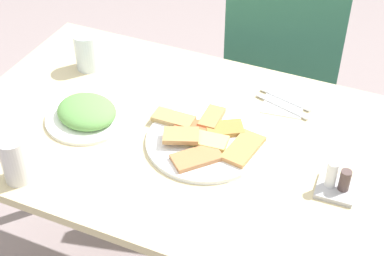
# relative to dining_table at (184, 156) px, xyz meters

# --- Properties ---
(dining_table) EXTENTS (1.23, 0.77, 0.75)m
(dining_table) POSITION_rel_dining_table_xyz_m (0.00, 0.00, 0.00)
(dining_table) COLOR beige
(dining_table) RESTS_ON ground_plane
(dining_chair) EXTENTS (0.50, 0.51, 0.94)m
(dining_chair) POSITION_rel_dining_table_xyz_m (0.07, 0.72, -0.12)
(dining_chair) COLOR #2C6850
(dining_chair) RESTS_ON ground_plane
(pide_platter) EXTENTS (0.32, 0.31, 0.04)m
(pide_platter) POSITION_rel_dining_table_xyz_m (0.07, -0.01, 0.09)
(pide_platter) COLOR white
(pide_platter) RESTS_ON dining_table
(salad_plate_greens) EXTENTS (0.23, 0.23, 0.06)m
(salad_plate_greens) POSITION_rel_dining_table_xyz_m (-0.27, -0.05, 0.10)
(salad_plate_greens) COLOR white
(salad_plate_greens) RESTS_ON dining_table
(soda_can) EXTENTS (0.09, 0.09, 0.12)m
(soda_can) POSITION_rel_dining_table_xyz_m (-0.29, -0.32, 0.14)
(soda_can) COLOR silver
(soda_can) RESTS_ON dining_table
(drinking_glass) EXTENTS (0.07, 0.07, 0.12)m
(drinking_glass) POSITION_rel_dining_table_xyz_m (-0.40, 0.17, 0.14)
(drinking_glass) COLOR silver
(drinking_glass) RESTS_ON dining_table
(paper_napkin) EXTENTS (0.13, 0.13, 0.00)m
(paper_napkin) POSITION_rel_dining_table_xyz_m (0.21, 0.23, 0.09)
(paper_napkin) COLOR white
(paper_napkin) RESTS_ON dining_table
(fork) EXTENTS (0.17, 0.06, 0.00)m
(fork) POSITION_rel_dining_table_xyz_m (0.21, 0.21, 0.09)
(fork) COLOR silver
(fork) RESTS_ON paper_napkin
(spoon) EXTENTS (0.16, 0.06, 0.00)m
(spoon) POSITION_rel_dining_table_xyz_m (0.21, 0.25, 0.09)
(spoon) COLOR silver
(spoon) RESTS_ON paper_napkin
(condiment_caddy) EXTENTS (0.09, 0.09, 0.08)m
(condiment_caddy) POSITION_rel_dining_table_xyz_m (0.42, -0.05, 0.11)
(condiment_caddy) COLOR #B2B2B7
(condiment_caddy) RESTS_ON dining_table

